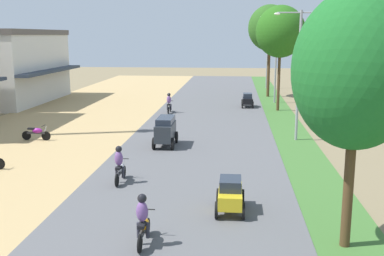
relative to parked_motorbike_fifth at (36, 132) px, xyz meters
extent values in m
cube|color=silver|center=(-9.99, 15.99, 2.65)|extent=(8.23, 12.79, 6.40)
cube|color=#2D3847|center=(-5.28, 15.99, 2.52)|extent=(1.20, 12.79, 0.25)
cube|color=#59514C|center=(-9.99, 15.99, 6.10)|extent=(8.43, 12.99, 0.50)
cylinder|color=black|center=(0.59, 0.00, -0.21)|extent=(0.56, 0.06, 0.56)
cylinder|color=black|center=(-0.65, 0.00, -0.21)|extent=(0.56, 0.06, 0.56)
cube|color=#333338|center=(-0.03, 0.00, -0.03)|extent=(1.12, 0.12, 0.12)
ellipsoid|color=#8C1E8C|center=(0.05, 0.00, 0.11)|extent=(0.64, 0.28, 0.32)
cube|color=black|center=(-0.31, 0.00, 0.23)|extent=(0.44, 0.20, 0.10)
cylinder|color=#A5A8AD|center=(0.53, 0.00, 0.06)|extent=(0.26, 0.05, 0.68)
cylinder|color=black|center=(0.47, 0.00, 0.43)|extent=(0.04, 0.54, 0.04)
cylinder|color=#4C351E|center=(15.45, -13.15, 1.55)|extent=(0.30, 0.30, 4.09)
ellipsoid|color=#1B6225|center=(15.45, -13.15, 4.86)|extent=(3.67, 3.67, 4.61)
cylinder|color=#4C351E|center=(15.70, 13.01, 2.22)|extent=(0.24, 0.24, 5.43)
ellipsoid|color=#255E17|center=(15.70, 13.01, 6.12)|extent=(4.08, 4.08, 4.30)
cylinder|color=#4C351E|center=(15.47, 22.25, 2.39)|extent=(0.30, 0.30, 5.77)
ellipsoid|color=#28581B|center=(15.47, 22.25, 6.56)|extent=(4.42, 4.42, 4.68)
cylinder|color=gray|center=(15.81, 1.59, 3.39)|extent=(0.16, 0.16, 7.76)
cylinder|color=gray|center=(15.11, 1.59, 7.12)|extent=(1.40, 0.08, 0.08)
ellipsoid|color=silver|center=(14.41, 1.59, 7.05)|extent=(0.36, 0.20, 0.14)
cylinder|color=gray|center=(16.51, 1.59, 7.12)|extent=(1.40, 0.08, 0.08)
ellipsoid|color=silver|center=(17.21, 1.59, 7.05)|extent=(0.36, 0.20, 0.14)
cylinder|color=gray|center=(15.81, 17.82, 3.61)|extent=(0.16, 0.16, 8.20)
cylinder|color=gray|center=(15.11, 17.82, 7.56)|extent=(1.40, 0.08, 0.08)
ellipsoid|color=silver|center=(14.41, 17.82, 7.49)|extent=(0.36, 0.20, 0.14)
cylinder|color=gray|center=(16.51, 17.82, 7.56)|extent=(1.40, 0.08, 0.08)
ellipsoid|color=silver|center=(17.21, 17.82, 7.49)|extent=(0.36, 0.20, 0.14)
cylinder|color=gray|center=(15.81, 30.09, 3.62)|extent=(0.16, 0.16, 8.23)
cylinder|color=gray|center=(15.11, 30.09, 7.59)|extent=(1.40, 0.08, 0.08)
ellipsoid|color=silver|center=(14.41, 30.09, 7.52)|extent=(0.36, 0.20, 0.14)
cylinder|color=gray|center=(16.51, 30.09, 7.59)|extent=(1.40, 0.08, 0.08)
ellipsoid|color=silver|center=(17.21, 30.09, 7.52)|extent=(0.36, 0.20, 0.14)
cylinder|color=brown|center=(19.24, 3.19, 4.36)|extent=(0.20, 0.20, 9.82)
cube|color=gold|center=(11.93, -10.69, 0.11)|extent=(0.84, 1.95, 0.50)
cube|color=#232B38|center=(11.93, -10.64, 0.56)|extent=(0.77, 1.10, 0.40)
cylinder|color=black|center=(12.40, -11.39, -0.17)|extent=(0.10, 0.60, 0.60)
cylinder|color=black|center=(11.46, -11.39, -0.17)|extent=(0.10, 0.60, 0.60)
cylinder|color=black|center=(12.40, -9.98, -0.17)|extent=(0.10, 0.60, 0.60)
cylinder|color=black|center=(11.46, -9.98, -0.17)|extent=(0.10, 0.60, 0.60)
cube|color=#282D33|center=(8.08, -0.83, 0.38)|extent=(0.95, 2.40, 0.95)
cube|color=#232B38|center=(8.08, -0.73, 1.03)|extent=(0.87, 2.00, 0.35)
cylinder|color=black|center=(7.55, 0.03, -0.13)|extent=(0.12, 0.68, 0.68)
cylinder|color=black|center=(8.62, 0.03, -0.13)|extent=(0.12, 0.68, 0.68)
cylinder|color=black|center=(7.55, -1.70, -0.13)|extent=(0.12, 0.68, 0.68)
cylinder|color=black|center=(8.62, -1.70, -0.13)|extent=(0.12, 0.68, 0.68)
cube|color=black|center=(13.16, 14.57, 0.11)|extent=(0.84, 1.95, 0.50)
cube|color=#232B38|center=(13.16, 14.62, 0.56)|extent=(0.77, 1.10, 0.40)
cylinder|color=black|center=(13.63, 13.86, -0.17)|extent=(0.10, 0.60, 0.60)
cylinder|color=black|center=(12.69, 13.86, -0.17)|extent=(0.10, 0.60, 0.60)
cylinder|color=black|center=(13.63, 15.27, -0.17)|extent=(0.10, 0.60, 0.60)
cylinder|color=black|center=(12.69, 15.27, -0.17)|extent=(0.10, 0.60, 0.60)
cylinder|color=black|center=(9.32, -12.99, -0.19)|extent=(0.06, 0.56, 0.56)
cylinder|color=black|center=(9.32, -14.23, -0.19)|extent=(0.06, 0.56, 0.56)
cube|color=#333338|center=(9.32, -13.61, -0.01)|extent=(0.12, 1.12, 0.12)
ellipsoid|color=orange|center=(9.32, -13.53, 0.13)|extent=(0.28, 0.64, 0.32)
cube|color=black|center=(9.32, -13.89, 0.25)|extent=(0.20, 0.44, 0.10)
cylinder|color=#A5A8AD|center=(9.32, -13.05, 0.08)|extent=(0.05, 0.26, 0.68)
cylinder|color=black|center=(9.32, -13.11, 0.45)|extent=(0.54, 0.04, 0.04)
ellipsoid|color=#724C8C|center=(9.32, -13.81, 0.65)|extent=(0.36, 0.28, 0.64)
sphere|color=black|center=(9.32, -13.77, 1.05)|extent=(0.28, 0.28, 0.28)
cylinder|color=#2D2D38|center=(9.18, -13.71, 0.01)|extent=(0.12, 0.12, 0.48)
cylinder|color=#2D2D38|center=(9.46, -13.71, 0.01)|extent=(0.12, 0.12, 0.48)
cylinder|color=black|center=(7.12, -7.07, -0.19)|extent=(0.06, 0.56, 0.56)
cylinder|color=black|center=(7.12, -8.31, -0.19)|extent=(0.06, 0.56, 0.56)
cube|color=#333338|center=(7.12, -7.69, -0.01)|extent=(0.12, 1.12, 0.12)
ellipsoid|color=silver|center=(7.12, -7.61, 0.13)|extent=(0.28, 0.64, 0.32)
cube|color=black|center=(7.12, -7.97, 0.25)|extent=(0.20, 0.44, 0.10)
cylinder|color=#A5A8AD|center=(7.12, -7.13, 0.08)|extent=(0.05, 0.26, 0.68)
cylinder|color=black|center=(7.12, -7.19, 0.45)|extent=(0.54, 0.04, 0.04)
ellipsoid|color=#724C8C|center=(7.12, -7.89, 0.65)|extent=(0.36, 0.28, 0.64)
sphere|color=black|center=(7.12, -7.85, 1.05)|extent=(0.28, 0.28, 0.28)
cylinder|color=#2D2D38|center=(6.98, -7.79, 0.01)|extent=(0.12, 0.12, 0.48)
cylinder|color=#2D2D38|center=(7.26, -7.79, 0.01)|extent=(0.12, 0.12, 0.48)
cylinder|color=black|center=(6.65, 11.49, -0.19)|extent=(0.06, 0.56, 0.56)
cylinder|color=black|center=(6.65, 10.25, -0.19)|extent=(0.06, 0.56, 0.56)
cube|color=#333338|center=(6.65, 10.87, -0.01)|extent=(0.12, 1.12, 0.12)
ellipsoid|color=silver|center=(6.65, 10.95, 0.13)|extent=(0.28, 0.64, 0.32)
cube|color=black|center=(6.65, 10.59, 0.25)|extent=(0.20, 0.44, 0.10)
cylinder|color=#A5A8AD|center=(6.65, 11.43, 0.08)|extent=(0.05, 0.26, 0.68)
cylinder|color=black|center=(6.65, 11.37, 0.45)|extent=(0.54, 0.04, 0.04)
ellipsoid|color=#724C8C|center=(6.65, 10.67, 0.65)|extent=(0.36, 0.28, 0.64)
sphere|color=black|center=(6.65, 10.71, 1.05)|extent=(0.28, 0.28, 0.28)
cylinder|color=#2D2D38|center=(6.51, 10.77, 0.01)|extent=(0.12, 0.12, 0.48)
cylinder|color=#2D2D38|center=(6.79, 10.77, 0.01)|extent=(0.12, 0.12, 0.48)
camera|label=1|loc=(12.02, -26.76, 5.83)|focal=43.50mm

